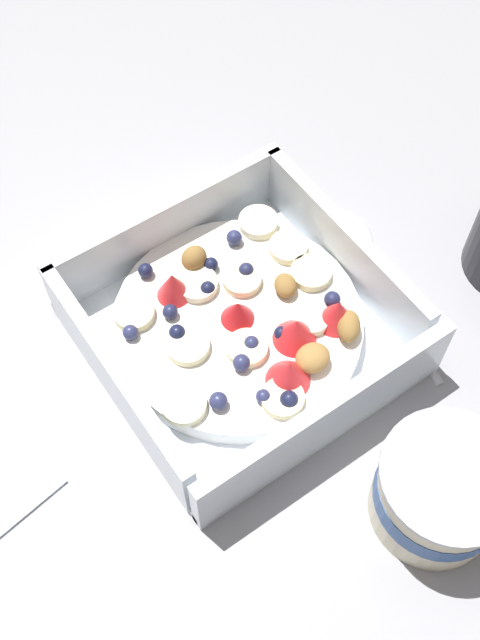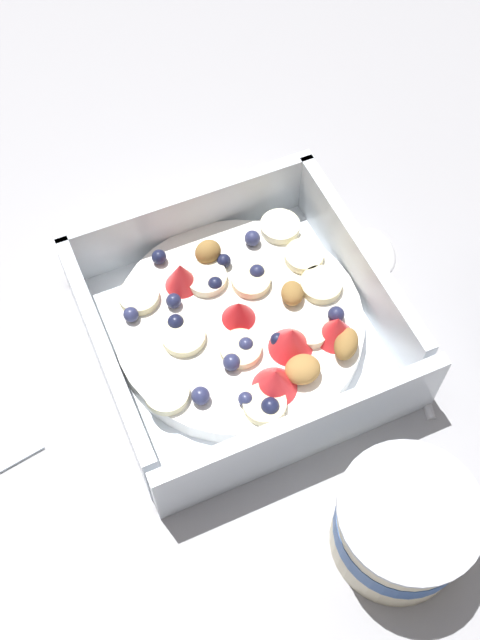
% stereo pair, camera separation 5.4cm
% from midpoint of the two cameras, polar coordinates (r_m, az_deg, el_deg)
% --- Properties ---
extents(ground_plane, '(2.40, 2.40, 0.00)m').
position_cam_midpoint_polar(ground_plane, '(0.57, -2.89, -1.47)').
color(ground_plane, '#9E9EA3').
extents(fruit_bowl, '(0.21, 0.21, 0.06)m').
position_cam_midpoint_polar(fruit_bowl, '(0.55, -2.63, -0.77)').
color(fruit_bowl, white).
rests_on(fruit_bowl, ground).
extents(spoon, '(0.06, 0.17, 0.01)m').
position_cam_midpoint_polar(spoon, '(0.61, 6.98, 4.69)').
color(spoon, silver).
rests_on(spoon, ground).
extents(yogurt_cup, '(0.09, 0.09, 0.07)m').
position_cam_midpoint_polar(yogurt_cup, '(0.49, 11.77, -12.81)').
color(yogurt_cup, beige).
rests_on(yogurt_cup, ground).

